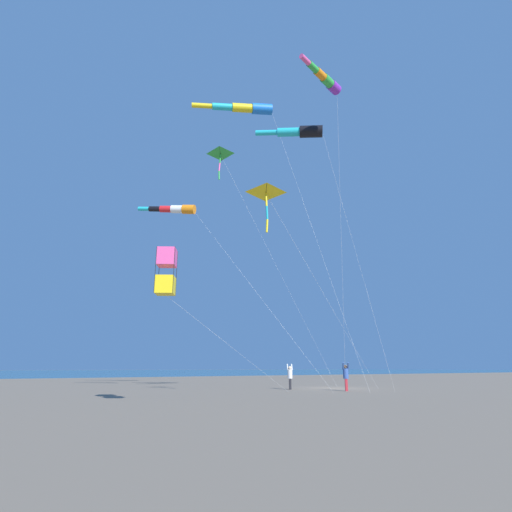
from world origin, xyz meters
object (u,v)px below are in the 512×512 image
object	(u,v)px
kite_windsock_long_streamer_right	(244,108)
kite_windsock_black_fish_shape	(299,132)
kite_delta_green_low_center	(266,193)
kite_box_yellow_midlevel	(166,271)
kite_windsock_orange_high_right	(174,209)
person_child_green_jacket	(346,375)
kite_windsock_striped_overhead	(325,79)
kite_delta_purple_drifting	(221,154)
person_adult_flyer	(290,375)

from	to	relation	value
kite_windsock_long_streamer_right	kite_windsock_black_fish_shape	size ratio (longest dim) A/B	1.24
kite_delta_green_low_center	kite_box_yellow_midlevel	size ratio (longest dim) A/B	1.21
kite_box_yellow_midlevel	kite_windsock_orange_high_right	world-z (taller)	kite_windsock_orange_high_right
person_child_green_jacket	kite_windsock_long_streamer_right	bearing A→B (deg)	64.22
kite_windsock_black_fish_shape	kite_windsock_orange_high_right	bearing A→B (deg)	29.55
kite_box_yellow_midlevel	kite_windsock_striped_overhead	bearing A→B (deg)	-97.87
person_child_green_jacket	kite_windsock_striped_overhead	distance (m)	18.92
kite_windsock_black_fish_shape	kite_windsock_striped_overhead	size ratio (longest dim) A/B	0.92
kite_box_yellow_midlevel	kite_windsock_striped_overhead	xyz separation A→B (m)	(-1.23, -8.87, 12.89)
kite_delta_purple_drifting	person_child_green_jacket	bearing A→B (deg)	-135.48
person_child_green_jacket	kite_delta_green_low_center	distance (m)	13.37
kite_delta_green_low_center	kite_windsock_striped_overhead	bearing A→B (deg)	-130.08
kite_windsock_striped_overhead	kite_box_yellow_midlevel	bearing A→B (deg)	82.13
person_child_green_jacket	kite_windsock_striped_overhead	bearing A→B (deg)	131.63
kite_delta_green_low_center	kite_windsock_long_streamer_right	world-z (taller)	kite_windsock_long_streamer_right
kite_delta_purple_drifting	kite_windsock_long_streamer_right	distance (m)	4.18
kite_box_yellow_midlevel	kite_windsock_orange_high_right	bearing A→B (deg)	-23.22
kite_delta_purple_drifting	person_adult_flyer	bearing A→B (deg)	-121.74
kite_windsock_orange_high_right	kite_box_yellow_midlevel	bearing A→B (deg)	156.78
kite_windsock_long_streamer_right	kite_windsock_striped_overhead	distance (m)	8.48
kite_windsock_orange_high_right	kite_windsock_black_fish_shape	world-z (taller)	kite_windsock_black_fish_shape
kite_delta_green_low_center	kite_box_yellow_midlevel	world-z (taller)	kite_delta_green_low_center
person_adult_flyer	kite_windsock_striped_overhead	xyz separation A→B (m)	(-8.70, 3.86, 17.37)
kite_delta_purple_drifting	kite_windsock_long_streamer_right	size ratio (longest dim) A/B	0.88
kite_windsock_striped_overhead	kite_delta_purple_drifting	bearing A→B (deg)	3.38
person_adult_flyer	kite_box_yellow_midlevel	world-z (taller)	kite_box_yellow_midlevel
kite_delta_green_low_center	person_adult_flyer	bearing A→B (deg)	-46.18
person_child_green_jacket	kite_delta_green_low_center	bearing A→B (deg)	107.80
kite_delta_green_low_center	kite_delta_purple_drifting	size ratio (longest dim) A/B	0.71
kite_windsock_orange_high_right	kite_delta_purple_drifting	bearing A→B (deg)	-101.75
person_child_green_jacket	kite_windsock_long_streamer_right	size ratio (longest dim) A/B	0.09
person_adult_flyer	person_child_green_jacket	bearing A→B (deg)	-153.58
kite_delta_green_low_center	kite_windsock_orange_high_right	distance (m)	10.19
kite_windsock_orange_high_right	kite_windsock_black_fish_shape	bearing A→B (deg)	-150.45
person_child_green_jacket	kite_delta_purple_drifting	bearing A→B (deg)	44.52
kite_windsock_orange_high_right	kite_windsock_black_fish_shape	xyz separation A→B (m)	(-8.78, -4.98, 3.80)
kite_windsock_black_fish_shape	kite_delta_purple_drifting	bearing A→B (deg)	10.60
kite_delta_purple_drifting	kite_windsock_long_streamer_right	xyz separation A→B (m)	(-3.42, -0.05, 2.41)
kite_delta_green_low_center	kite_delta_purple_drifting	distance (m)	11.95
person_adult_flyer	kite_windsock_orange_high_right	xyz separation A→B (m)	(3.53, 8.01, 12.05)
person_child_green_jacket	kite_windsock_orange_high_right	distance (m)	17.09
kite_delta_green_low_center	kite_windsock_orange_high_right	xyz separation A→B (m)	(9.90, 1.37, 1.99)
person_adult_flyer	kite_windsock_black_fish_shape	xyz separation A→B (m)	(-5.25, 3.03, 15.85)
kite_delta_green_low_center	kite_delta_purple_drifting	world-z (taller)	kite_delta_purple_drifting
person_child_green_jacket	kite_windsock_striped_overhead	size ratio (longest dim) A/B	0.10
kite_windsock_long_streamer_right	kite_windsock_black_fish_shape	bearing A→B (deg)	-162.57
person_child_green_jacket	kite_box_yellow_midlevel	world-z (taller)	kite_box_yellow_midlevel
kite_windsock_orange_high_right	kite_windsock_long_streamer_right	xyz separation A→B (m)	(-4.14, -3.52, 7.79)
kite_delta_purple_drifting	kite_windsock_striped_overhead	world-z (taller)	kite_delta_purple_drifting
kite_windsock_long_streamer_right	kite_windsock_striped_overhead	xyz separation A→B (m)	(-8.09, -0.63, -2.46)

